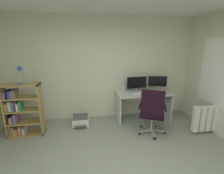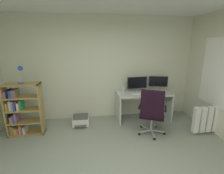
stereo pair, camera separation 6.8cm
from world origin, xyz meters
name	(u,v)px [view 2 (the right image)]	position (x,y,z in m)	size (l,w,h in m)	color
wall_back	(102,69)	(0.00, 2.46, 1.35)	(4.90, 0.10, 2.69)	beige
window_pane	(224,74)	(2.44, 1.12, 1.39)	(0.01, 1.20, 1.41)	white
window_frame	(223,74)	(2.44, 1.12, 1.39)	(0.02, 1.28, 1.49)	white
desk	(143,100)	(1.06, 2.07, 0.55)	(1.40, 0.67, 0.75)	silver
monitor_main	(137,83)	(0.91, 2.20, 0.98)	(0.54, 0.18, 0.39)	#B2B5B7
monitor_secondary	(158,82)	(1.50, 2.20, 0.99)	(0.49, 0.18, 0.39)	#B2B5B7
keyboard	(138,93)	(0.87, 1.99, 0.76)	(0.34, 0.13, 0.02)	silver
computer_mouse	(147,93)	(1.12, 2.00, 0.77)	(0.06, 0.10, 0.03)	black
desktop_speaker	(123,89)	(0.52, 2.15, 0.84)	(0.07, 0.07, 0.17)	silver
office_chair	(152,111)	(0.97, 1.24, 0.59)	(0.68, 0.71, 1.10)	#B7BABC
bookshelf	(21,110)	(-1.88, 1.72, 0.58)	(0.76, 0.30, 1.19)	#9D7F45
desk_lamp	(20,71)	(-1.77, 1.72, 1.45)	(0.13, 0.11, 0.37)	blue
printer	(81,120)	(-0.60, 2.01, 0.11)	(0.41, 0.47, 0.22)	white
radiator	(212,119)	(2.35, 1.12, 0.36)	(0.89, 0.10, 0.60)	white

